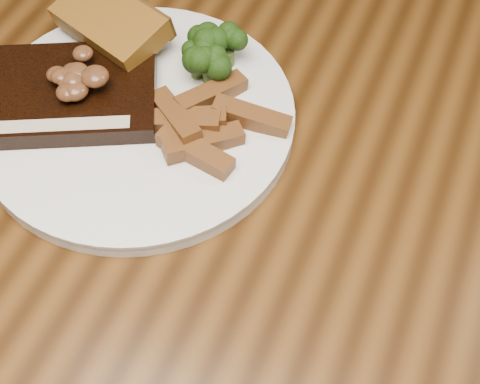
% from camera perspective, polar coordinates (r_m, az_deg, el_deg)
% --- Properties ---
extents(dining_table, '(1.60, 0.90, 0.75)m').
position_cam_1_polar(dining_table, '(0.68, -0.55, -4.75)').
color(dining_table, '#502F10').
rests_on(dining_table, ground).
extents(chair_far, '(0.53, 0.53, 0.86)m').
position_cam_1_polar(chair_far, '(1.17, 16.65, 10.73)').
color(chair_far, black).
rests_on(chair_far, ground).
extents(plate, '(0.36, 0.36, 0.01)m').
position_cam_1_polar(plate, '(0.66, -8.65, 6.26)').
color(plate, white).
rests_on(plate, dining_table).
extents(steak, '(0.19, 0.18, 0.02)m').
position_cam_1_polar(steak, '(0.67, -13.99, 8.11)').
color(steak, black).
rests_on(steak, plate).
extents(steak_bone, '(0.15, 0.08, 0.02)m').
position_cam_1_polar(steak_bone, '(0.64, -16.39, 4.67)').
color(steak_bone, '#C0AF95').
rests_on(steak_bone, plate).
extents(mushroom_pile, '(0.07, 0.07, 0.03)m').
position_cam_1_polar(mushroom_pile, '(0.65, -13.74, 9.64)').
color(mushroom_pile, brown).
rests_on(mushroom_pile, steak).
extents(garlic_bread, '(0.13, 0.10, 0.02)m').
position_cam_1_polar(garlic_bread, '(0.71, -10.75, 12.79)').
color(garlic_bread, brown).
rests_on(garlic_bread, plate).
extents(potato_wedges, '(0.10, 0.10, 0.02)m').
position_cam_1_polar(potato_wedges, '(0.62, -1.57, 5.98)').
color(potato_wedges, brown).
rests_on(potato_wedges, plate).
extents(broccoli_cluster, '(0.07, 0.07, 0.04)m').
position_cam_1_polar(broccoli_cluster, '(0.68, -1.82, 11.95)').
color(broccoli_cluster, '#1D3D0E').
rests_on(broccoli_cluster, plate).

